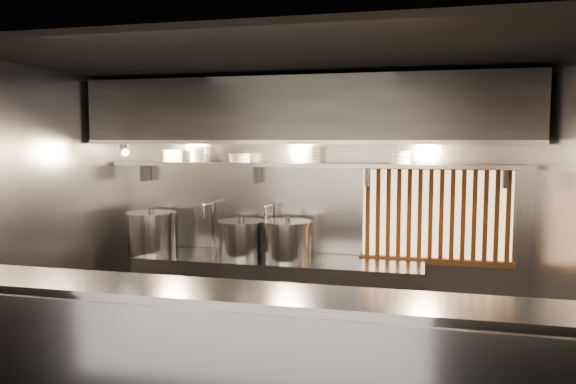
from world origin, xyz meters
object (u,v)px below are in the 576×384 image
at_px(heat_lamp, 124,147).
at_px(pendant_bulb, 298,157).
at_px(stock_pot_left, 152,232).
at_px(stock_pot_right, 287,240).
at_px(stock_pot_mid, 241,238).

relative_size(heat_lamp, pendant_bulb, 1.87).
bearing_deg(stock_pot_left, pendant_bulb, 2.31).
distance_m(pendant_bulb, stock_pot_right, 0.87).
bearing_deg(stock_pot_right, pendant_bulb, 44.50).
height_order(heat_lamp, stock_pot_mid, heat_lamp).
xyz_separation_m(pendant_bulb, stock_pot_mid, (-0.61, -0.04, -0.87)).
distance_m(stock_pot_left, stock_pot_right, 1.56).
height_order(stock_pot_left, stock_pot_right, stock_pot_left).
distance_m(heat_lamp, stock_pot_right, 1.98).
relative_size(pendant_bulb, stock_pot_right, 0.33).
relative_size(stock_pot_left, stock_pot_mid, 1.16).
relative_size(stock_pot_left, stock_pot_right, 1.14).
bearing_deg(pendant_bulb, stock_pot_mid, -176.65).
distance_m(heat_lamp, pendant_bulb, 1.83).
distance_m(stock_pot_mid, stock_pot_right, 0.52).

